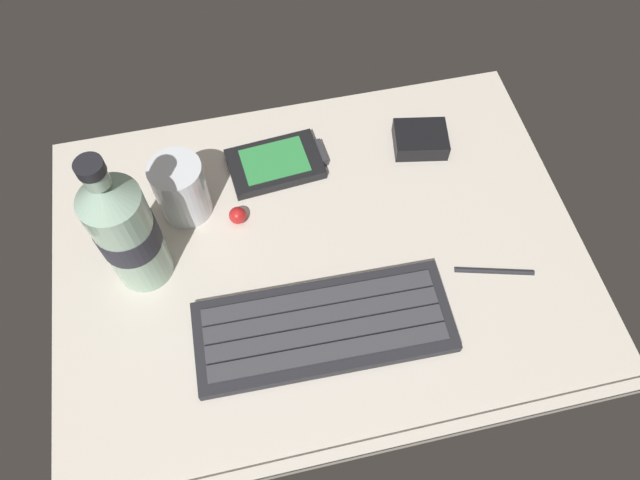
# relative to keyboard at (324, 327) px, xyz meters

# --- Properties ---
(ground_plane) EXTENTS (0.64, 0.48, 0.03)m
(ground_plane) POSITION_rel_keyboard_xyz_m (0.02, 0.10, -0.02)
(ground_plane) COLOR beige
(keyboard) EXTENTS (0.29, 0.12, 0.02)m
(keyboard) POSITION_rel_keyboard_xyz_m (0.00, 0.00, 0.00)
(keyboard) COLOR #232328
(keyboard) RESTS_ON ground_plane
(handheld_device) EXTENTS (0.13, 0.09, 0.02)m
(handheld_device) POSITION_rel_keyboard_xyz_m (-0.01, 0.24, -0.00)
(handheld_device) COLOR black
(handheld_device) RESTS_ON ground_plane
(juice_cup) EXTENTS (0.06, 0.06, 0.09)m
(juice_cup) POSITION_rel_keyboard_xyz_m (-0.13, 0.20, 0.03)
(juice_cup) COLOR silver
(juice_cup) RESTS_ON ground_plane
(water_bottle) EXTENTS (0.07, 0.07, 0.21)m
(water_bottle) POSITION_rel_keyboard_xyz_m (-0.19, 0.12, 0.08)
(water_bottle) COLOR #9EC1A8
(water_bottle) RESTS_ON ground_plane
(charger_block) EXTENTS (0.08, 0.07, 0.02)m
(charger_block) POSITION_rel_keyboard_xyz_m (0.18, 0.23, 0.00)
(charger_block) COLOR black
(charger_block) RESTS_ON ground_plane
(trackball_mouse) EXTENTS (0.02, 0.02, 0.02)m
(trackball_mouse) POSITION_rel_keyboard_xyz_m (-0.07, 0.17, 0.00)
(trackball_mouse) COLOR red
(trackball_mouse) RESTS_ON ground_plane
(stylus_pen) EXTENTS (0.09, 0.03, 0.01)m
(stylus_pen) POSITION_rel_keyboard_xyz_m (0.22, 0.03, -0.00)
(stylus_pen) COLOR #26262B
(stylus_pen) RESTS_ON ground_plane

